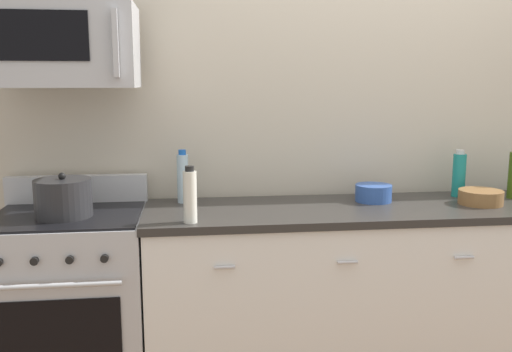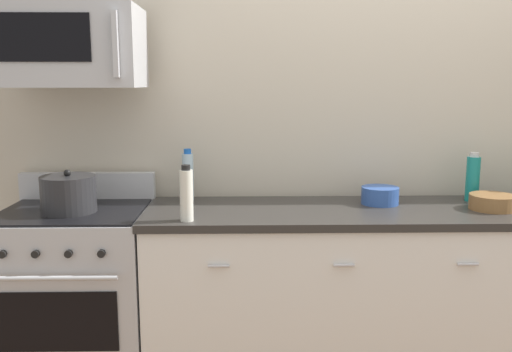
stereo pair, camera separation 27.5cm
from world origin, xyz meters
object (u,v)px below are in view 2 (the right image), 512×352
at_px(bottle_vinegar_white, 186,195).
at_px(bowl_blue_mixing, 380,195).
at_px(bottle_water_clear, 188,176).
at_px(stockpot, 69,194).
at_px(bottle_sparkling_teal, 473,178).
at_px(bowl_wooden_salad, 493,202).
at_px(microwave, 66,47).
at_px(range_oven, 78,292).

xyz_separation_m(bottle_vinegar_white, bowl_blue_mixing, (1.02, 0.35, -0.08)).
relative_size(bottle_water_clear, stockpot, 1.07).
distance_m(bottle_vinegar_white, bottle_sparkling_teal, 1.60).
bearing_deg(bowl_blue_mixing, bowl_wooden_salad, -14.24).
bearing_deg(microwave, bottle_water_clear, 15.82).
xyz_separation_m(bottle_water_clear, stockpot, (-0.58, -0.26, -0.04)).
xyz_separation_m(range_oven, microwave, (0.00, 0.04, 1.28)).
distance_m(bowl_blue_mixing, stockpot, 1.64).
bearing_deg(bottle_sparkling_teal, bowl_blue_mixing, -172.87).
height_order(range_oven, microwave, microwave).
xyz_separation_m(bottle_water_clear, bowl_wooden_salad, (1.61, -0.24, -0.10)).
bearing_deg(bottle_sparkling_teal, bottle_vinegar_white, -164.99).
height_order(bottle_sparkling_teal, bowl_wooden_salad, bottle_sparkling_teal).
distance_m(bottle_sparkling_teal, stockpot, 2.18).
height_order(range_oven, stockpot, stockpot).
relative_size(microwave, bottle_water_clear, 2.54).
distance_m(bottle_vinegar_white, bowl_blue_mixing, 1.08).
distance_m(microwave, bowl_blue_mixing, 1.81).
bearing_deg(bottle_sparkling_teal, microwave, -176.51).
bearing_deg(range_oven, microwave, 89.71).
bearing_deg(bowl_wooden_salad, bowl_blue_mixing, 165.76).
distance_m(microwave, bowl_wooden_salad, 2.33).
bearing_deg(bottle_water_clear, bottle_sparkling_teal, -1.16).
bearing_deg(bottle_vinegar_white, bowl_blue_mixing, 18.93).
distance_m(microwave, bottle_water_clear, 0.92).
relative_size(bottle_vinegar_white, bottle_sparkling_teal, 0.99).
xyz_separation_m(range_oven, bottle_sparkling_teal, (2.17, 0.18, 0.58)).
relative_size(microwave, bottle_vinegar_white, 2.75).
height_order(bottle_vinegar_white, bottle_sparkling_teal, bottle_sparkling_teal).
distance_m(bottle_water_clear, bowl_wooden_salad, 1.63).
bearing_deg(bowl_blue_mixing, bottle_vinegar_white, -161.07).
xyz_separation_m(range_oven, bottle_vinegar_white, (0.62, -0.24, 0.58)).
bearing_deg(bowl_blue_mixing, microwave, -177.71).
relative_size(microwave, stockpot, 2.71).
distance_m(bottle_vinegar_white, bottle_water_clear, 0.45).
relative_size(range_oven, bottle_water_clear, 3.65).
relative_size(bottle_sparkling_teal, bowl_blue_mixing, 1.35).
bearing_deg(range_oven, bottle_vinegar_white, -21.11).
bearing_deg(bottle_vinegar_white, bottle_water_clear, 94.86).
height_order(bottle_vinegar_white, bowl_wooden_salad, bottle_vinegar_white).
relative_size(microwave, bottle_sparkling_teal, 2.72).
relative_size(bottle_vinegar_white, stockpot, 0.99).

